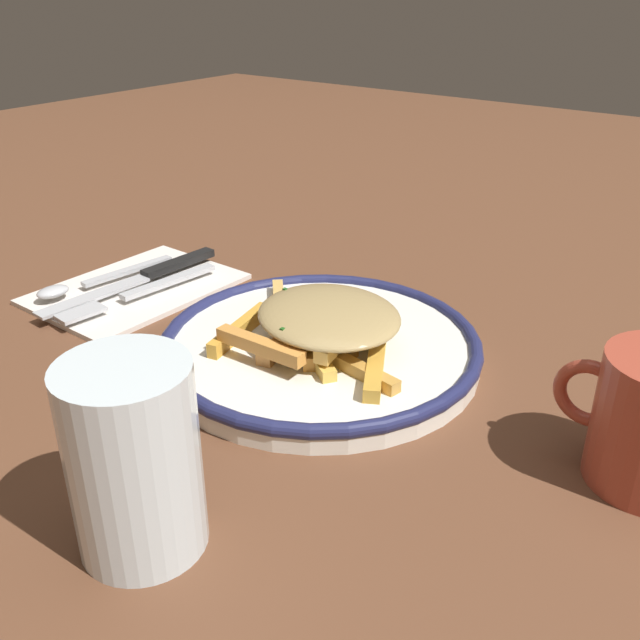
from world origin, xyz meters
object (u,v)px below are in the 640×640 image
(fork, at_px, (140,292))
(water_glass, at_px, (134,459))
(spoon, at_px, (84,283))
(fries_heap, at_px, (325,322))
(napkin, at_px, (133,288))
(knife, at_px, (148,275))
(plate, at_px, (320,346))

(fork, xyz_separation_m, water_glass, (-0.25, 0.21, 0.05))
(fork, height_order, spoon, spoon)
(spoon, height_order, water_glass, water_glass)
(fries_heap, relative_size, water_glass, 1.69)
(napkin, xyz_separation_m, fork, (-0.03, 0.01, 0.01))
(napkin, distance_m, knife, 0.02)
(plate, bearing_deg, water_glass, 101.08)
(fries_heap, relative_size, fork, 1.11)
(fries_heap, xyz_separation_m, fork, (0.22, 0.01, -0.03))
(fries_heap, distance_m, water_glass, 0.23)
(plate, distance_m, knife, 0.24)
(fork, bearing_deg, fries_heap, -176.31)
(plate, xyz_separation_m, fries_heap, (-0.01, 0.00, 0.03))
(knife, relative_size, water_glass, 1.81)
(fries_heap, bearing_deg, plate, -13.60)
(napkin, bearing_deg, fork, 155.46)
(napkin, relative_size, water_glass, 1.68)
(plate, relative_size, knife, 1.28)
(fork, bearing_deg, water_glass, 139.84)
(napkin, distance_m, fork, 0.03)
(plate, xyz_separation_m, napkin, (0.24, 0.00, -0.01))
(napkin, xyz_separation_m, spoon, (0.03, 0.03, 0.01))
(fork, distance_m, knife, 0.04)
(fries_heap, height_order, knife, fries_heap)
(plate, height_order, fries_heap, fries_heap)
(fork, xyz_separation_m, knife, (0.03, -0.03, 0.00))
(plate, xyz_separation_m, water_glass, (-0.05, 0.23, 0.05))
(water_glass, bearing_deg, plate, -78.92)
(plate, height_order, napkin, plate)
(plate, height_order, spoon, plate)
(water_glass, bearing_deg, fries_heap, -80.26)
(napkin, relative_size, fork, 1.10)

